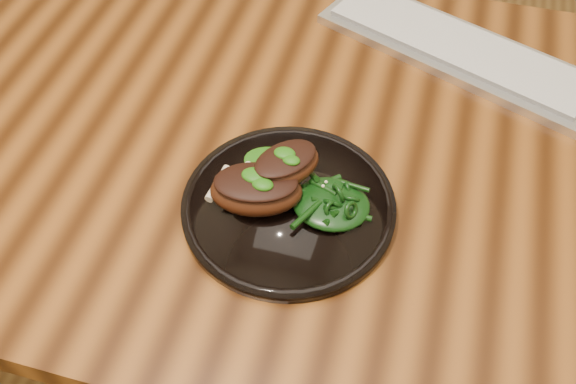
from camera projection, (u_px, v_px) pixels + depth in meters
The scene contains 7 objects.
desk at pixel (295, 175), 0.95m from camera, with size 1.60×0.80×0.75m.
plate at pixel (289, 206), 0.80m from camera, with size 0.27×0.27×0.02m.
lamb_chop_front at pixel (256, 189), 0.78m from camera, with size 0.13×0.10×0.05m.
lamb_chop_back at pixel (285, 165), 0.78m from camera, with size 0.10×0.11×0.04m.
herb_smear at pixel (275, 163), 0.83m from camera, with size 0.08×0.06×0.01m, color #114B08.
greens_heap at pixel (331, 201), 0.78m from camera, with size 0.10×0.09×0.04m.
keyboard at pixel (457, 49), 0.99m from camera, with size 0.46×0.29×0.02m.
Camera 1 is at (0.15, -0.60, 1.39)m, focal length 40.00 mm.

